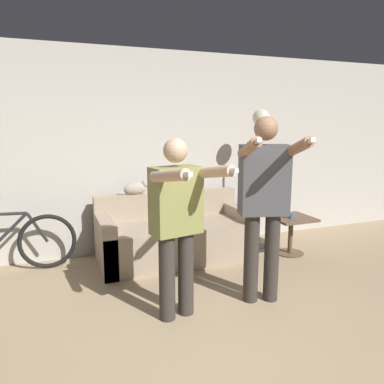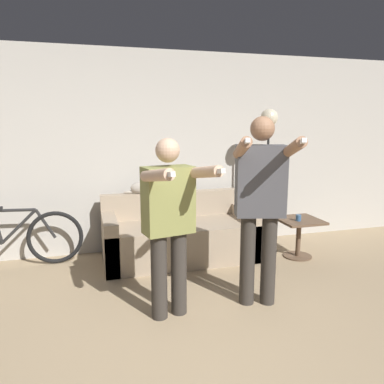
{
  "view_description": "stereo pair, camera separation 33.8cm",
  "coord_description": "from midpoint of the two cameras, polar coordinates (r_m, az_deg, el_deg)",
  "views": [
    {
      "loc": [
        -1.11,
        -1.87,
        1.69
      ],
      "look_at": [
        0.25,
        1.7,
        0.98
      ],
      "focal_mm": 35.0,
      "sensor_mm": 36.0,
      "label": 1
    },
    {
      "loc": [
        -0.79,
        -1.98,
        1.69
      ],
      "look_at": [
        0.25,
        1.7,
        0.98
      ],
      "focal_mm": 35.0,
      "sensor_mm": 36.0,
      "label": 2
    }
  ],
  "objects": [
    {
      "name": "floor_lamp",
      "position": [
        4.93,
        13.47,
        6.63
      ],
      "size": [
        0.33,
        0.33,
        1.86
      ],
      "color": "black",
      "rests_on": "ground_plane"
    },
    {
      "name": "cup",
      "position": [
        4.84,
        17.86,
        -3.78
      ],
      "size": [
        0.07,
        0.07,
        0.08
      ],
      "color": "#3D6693",
      "rests_on": "side_table"
    },
    {
      "name": "person_left",
      "position": [
        3.15,
        -0.41,
        -3.9
      ],
      "size": [
        0.57,
        0.74,
        1.57
      ],
      "rotation": [
        0.0,
        0.0,
        0.19
      ],
      "color": "#38332D",
      "rests_on": "ground_plane"
    },
    {
      "name": "couch",
      "position": [
        4.7,
        0.23,
        -6.87
      ],
      "size": [
        1.88,
        0.82,
        0.8
      ],
      "color": "tan",
      "rests_on": "ground_plane"
    },
    {
      "name": "wall_back",
      "position": [
        4.95,
        -4.75,
        6.01
      ],
      "size": [
        10.0,
        0.05,
        2.6
      ],
      "color": "beige",
      "rests_on": "ground_plane"
    },
    {
      "name": "cat",
      "position": [
        4.76,
        -5.48,
        0.75
      ],
      "size": [
        0.4,
        0.12,
        0.18
      ],
      "color": "#B7AD9E",
      "rests_on": "couch"
    },
    {
      "name": "side_table",
      "position": [
        4.97,
        17.88,
        -5.48
      ],
      "size": [
        0.51,
        0.51,
        0.49
      ],
      "color": "brown",
      "rests_on": "ground_plane"
    },
    {
      "name": "bicycle",
      "position": [
        4.81,
        -23.89,
        -6.67
      ],
      "size": [
        1.59,
        0.07,
        0.74
      ],
      "color": "black",
      "rests_on": "ground_plane"
    },
    {
      "name": "person_right",
      "position": [
        3.44,
        13.17,
        -0.99
      ],
      "size": [
        0.62,
        0.75,
        1.74
      ],
      "rotation": [
        0.0,
        0.0,
        -0.27
      ],
      "color": "#38332D",
      "rests_on": "ground_plane"
    }
  ]
}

